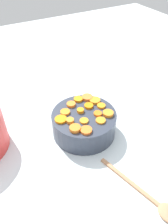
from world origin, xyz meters
TOP-DOWN VIEW (x-y plane):
  - tabletop at (0.00, 0.00)m, footprint 2.40×2.40m
  - serving_bowl_carrots at (0.03, -0.04)m, footprint 0.22×0.22m
  - carrot_slice_0 at (0.10, -0.07)m, footprint 0.05×0.05m
  - carrot_slice_1 at (-0.00, -0.01)m, footprint 0.04×0.04m
  - carrot_slice_2 at (0.02, -0.12)m, footprint 0.05×0.05m
  - carrot_slice_3 at (-0.05, -0.02)m, footprint 0.05×0.05m
  - carrot_slice_4 at (-0.01, -0.09)m, footprint 0.05×0.05m
  - carrot_slice_5 at (0.05, -0.00)m, footprint 0.03×0.03m
  - carrot_slice_6 at (0.02, 0.03)m, footprint 0.03×0.03m
  - carrot_slice_7 at (-0.04, -0.06)m, footprint 0.04×0.04m
  - carrot_slice_8 at (0.01, -0.04)m, footprint 0.03×0.03m
  - carrot_slice_9 at (-0.04, 0.01)m, footprint 0.05×0.05m
  - carrot_slice_10 at (0.08, -0.01)m, footprint 0.03×0.03m
  - carrot_slice_11 at (0.07, 0.03)m, footprint 0.05×0.05m
  - carrot_slice_12 at (0.08, -0.10)m, footprint 0.04×0.04m
  - carrot_slice_13 at (0.06, -0.06)m, footprint 0.03×0.03m
  - carrot_slice_14 at (-0.02, 0.03)m, footprint 0.04×0.04m
  - carrot_slice_15 at (0.04, -0.10)m, footprint 0.04×0.04m
  - wooden_spoon at (0.36, -0.00)m, footprint 0.27×0.10m

SIDE VIEW (x-z plane):
  - tabletop at x=0.00m, z-range 0.00..0.02m
  - wooden_spoon at x=0.36m, z-range 0.02..0.03m
  - serving_bowl_carrots at x=0.03m, z-range 0.02..0.10m
  - carrot_slice_10 at x=0.08m, z-range 0.10..0.11m
  - carrot_slice_13 at x=0.06m, z-range 0.10..0.11m
  - carrot_slice_6 at x=0.02m, z-range 0.10..0.11m
  - carrot_slice_4 at x=-0.01m, z-range 0.10..0.11m
  - carrot_slice_2 at x=0.02m, z-range 0.10..0.11m
  - carrot_slice_5 at x=0.05m, z-range 0.10..0.11m
  - carrot_slice_3 at x=-0.05m, z-range 0.10..0.11m
  - carrot_slice_1 at x=0.00m, z-range 0.10..0.11m
  - carrot_slice_0 at x=0.10m, z-range 0.10..0.11m
  - carrot_slice_14 at x=-0.02m, z-range 0.10..0.11m
  - carrot_slice_7 at x=-0.04m, z-range 0.10..0.11m
  - carrot_slice_11 at x=0.07m, z-range 0.10..0.11m
  - carrot_slice_9 at x=-0.04m, z-range 0.10..0.11m
  - carrot_slice_8 at x=0.01m, z-range 0.10..0.11m
  - carrot_slice_15 at x=0.04m, z-range 0.10..0.11m
  - carrot_slice_12 at x=0.08m, z-range 0.10..0.11m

